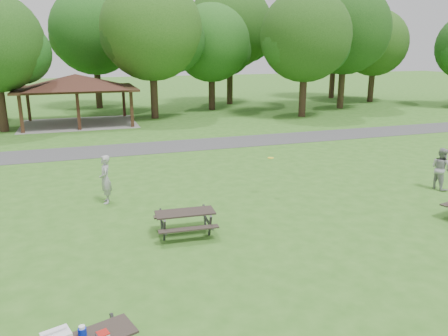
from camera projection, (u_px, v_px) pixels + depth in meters
ground at (235, 249)px, 12.70m from camera, size 160.00×160.00×0.00m
asphalt_path at (154, 148)px, 25.50m from camera, size 120.00×3.20×0.02m
pavilion at (76, 83)px, 32.60m from camera, size 8.60×7.01×3.76m
tree_row_e at (153, 33)px, 34.41m from camera, size 8.40×8.00×11.02m
tree_row_f at (212, 45)px, 39.69m from camera, size 7.35×7.00×9.55m
tree_row_g at (306, 39)px, 35.46m from camera, size 7.77×7.40×10.25m
tree_row_h at (346, 32)px, 40.31m from camera, size 8.61×8.20×11.37m
tree_row_i at (375, 45)px, 45.64m from camera, size 7.14×6.80×9.52m
tree_deep_b at (95, 34)px, 40.47m from camera, size 8.40×8.00×11.13m
tree_deep_c at (231, 29)px, 43.39m from camera, size 8.82×8.40×11.90m
tree_deep_d at (336, 35)px, 48.85m from camera, size 8.40×8.00×11.27m
picnic_table_middle at (185, 217)px, 13.50m from camera, size 1.90×1.57×0.79m
frisbee_in_flight at (271, 158)px, 16.82m from camera, size 0.31×0.31×0.02m
frisbee_thrower at (105, 179)px, 16.24m from camera, size 0.45×0.67×1.82m
frisbee_catcher at (441, 169)px, 17.85m from camera, size 0.70×0.87×1.74m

